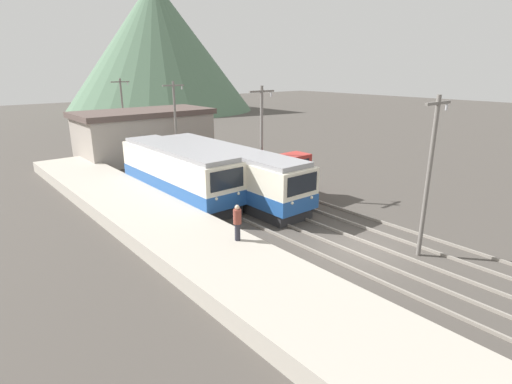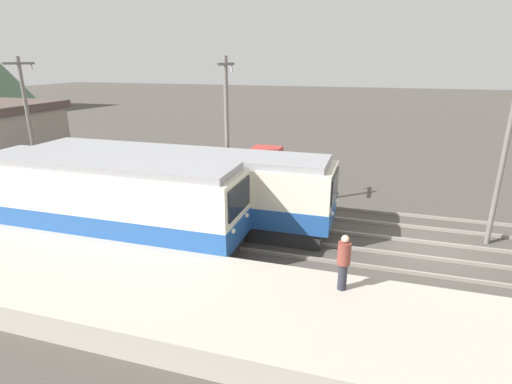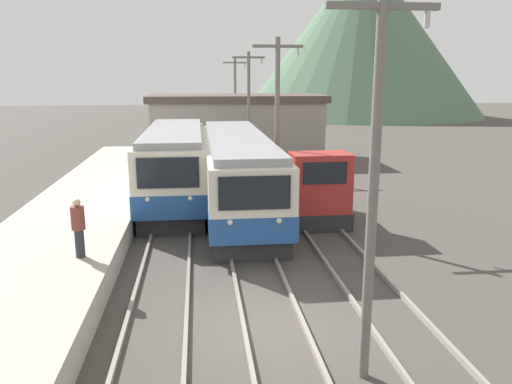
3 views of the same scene
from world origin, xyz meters
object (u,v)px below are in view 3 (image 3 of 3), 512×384
at_px(catenary_mast_near, 374,180).
at_px(catenary_mast_far, 249,107).
at_px(person_on_platform, 78,226).
at_px(catenary_mast_mid, 277,124).
at_px(commuter_train_center, 237,175).
at_px(commuter_train_left, 175,168).
at_px(shunting_locomotive, 312,191).
at_px(catenary_mast_distant, 235,99).

bearing_deg(catenary_mast_near, catenary_mast_far, 90.00).
distance_m(catenary_mast_far, person_on_platform, 18.74).
bearing_deg(catenary_mast_mid, commuter_train_center, 127.59).
bearing_deg(commuter_train_left, person_on_platform, -103.61).
height_order(commuter_train_center, catenary_mast_near, catenary_mast_near).
distance_m(shunting_locomotive, catenary_mast_near, 11.76).
bearing_deg(catenary_mast_near, shunting_locomotive, 82.49).
xyz_separation_m(commuter_train_center, catenary_mast_near, (1.51, -13.33, 2.43)).
bearing_deg(commuter_train_center, catenary_mast_distant, 85.85).
height_order(catenary_mast_near, catenary_mast_far, same).
xyz_separation_m(catenary_mast_mid, catenary_mast_distant, (0.00, 22.75, 0.00)).
bearing_deg(commuter_train_left, catenary_mast_near, -73.89).
bearing_deg(commuter_train_center, commuter_train_left, 150.62).
xyz_separation_m(commuter_train_center, catenary_mast_mid, (1.51, -1.96, 2.43)).
height_order(shunting_locomotive, catenary_mast_far, catenary_mast_far).
height_order(catenary_mast_mid, person_on_platform, catenary_mast_mid).
bearing_deg(catenary_mast_distant, shunting_locomotive, -86.25).
relative_size(catenary_mast_far, catenary_mast_distant, 1.00).
xyz_separation_m(shunting_locomotive, catenary_mast_mid, (-1.49, 0.05, 2.81)).
distance_m(commuter_train_left, catenary_mast_near, 15.70).
xyz_separation_m(shunting_locomotive, catenary_mast_distant, (-1.49, 22.80, 2.81)).
bearing_deg(catenary_mast_distant, catenary_mast_near, -90.00).
bearing_deg(catenary_mast_far, person_on_platform, -110.84).
xyz_separation_m(catenary_mast_far, catenary_mast_distant, (0.00, 11.37, 0.00)).
relative_size(shunting_locomotive, catenary_mast_near, 0.63).
relative_size(catenary_mast_near, catenary_mast_mid, 1.00).
height_order(catenary_mast_near, person_on_platform, catenary_mast_near).
relative_size(commuter_train_left, catenary_mast_mid, 1.53).
distance_m(commuter_train_center, catenary_mast_distant, 20.99).
distance_m(shunting_locomotive, catenary_mast_mid, 3.18).
bearing_deg(catenary_mast_mid, catenary_mast_near, -90.00).
relative_size(catenary_mast_near, catenary_mast_far, 1.00).
relative_size(catenary_mast_mid, person_on_platform, 4.29).
distance_m(catenary_mast_near, catenary_mast_mid, 11.37).
bearing_deg(catenary_mast_near, commuter_train_left, 106.11).
xyz_separation_m(shunting_locomotive, person_on_platform, (-8.11, -5.96, 0.56)).
bearing_deg(shunting_locomotive, person_on_platform, -143.69).
distance_m(commuter_train_center, catenary_mast_far, 9.84).
height_order(commuter_train_center, person_on_platform, commuter_train_center).
distance_m(commuter_train_left, catenary_mast_mid, 6.06).
xyz_separation_m(commuter_train_center, catenary_mast_far, (1.51, 9.42, 2.43)).
xyz_separation_m(catenary_mast_mid, catenary_mast_far, (0.00, 11.37, 0.00)).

